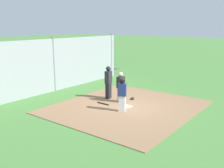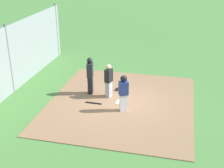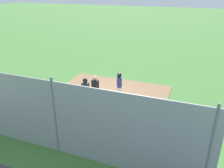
{
  "view_description": "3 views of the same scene",
  "coord_description": "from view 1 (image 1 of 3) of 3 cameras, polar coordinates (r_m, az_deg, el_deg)",
  "views": [
    {
      "loc": [
        10.35,
        7.03,
        4.07
      ],
      "look_at": [
        -0.28,
        -1.12,
        0.98
      ],
      "focal_mm": 42.02,
      "sensor_mm": 36.0,
      "label": 1
    },
    {
      "loc": [
        12.18,
        2.43,
        6.44
      ],
      "look_at": [
        0.21,
        -0.38,
        0.99
      ],
      "focal_mm": 49.45,
      "sensor_mm": 36.0,
      "label": 2
    },
    {
      "loc": [
        4.92,
        -11.86,
        6.43
      ],
      "look_at": [
        0.37,
        -0.1,
        1.03
      ],
      "focal_mm": 36.73,
      "sensor_mm": 36.0,
      "label": 3
    }
  ],
  "objects": [
    {
      "name": "home_plate",
      "position": [
        13.14,
        3.17,
        -4.87
      ],
      "size": [
        0.49,
        0.49,
        0.02
      ],
      "primitive_type": "cube",
      "rotation": [
        0.0,
        0.0,
        -0.12
      ],
      "color": "white",
      "rests_on": "dirt_infield"
    },
    {
      "name": "umpire",
      "position": [
        14.3,
        -0.79,
        0.54
      ],
      "size": [
        0.41,
        0.3,
        1.8
      ],
      "rotation": [
        0.0,
        0.0,
        1.69
      ],
      "color": "black",
      "rests_on": "dirt_infield"
    },
    {
      "name": "backstop_fence",
      "position": [
        16.33,
        -12.53,
        4.01
      ],
      "size": [
        12.0,
        0.1,
        3.35
      ],
      "color": "#93999E",
      "rests_on": "ground_plane"
    },
    {
      "name": "parking_lot",
      "position": [
        19.94,
        -20.05,
        0.49
      ],
      "size": [
        18.0,
        5.2,
        0.04
      ],
      "primitive_type": "cube",
      "color": "#424247",
      "rests_on": "ground_plane"
    },
    {
      "name": "dirt_infield",
      "position": [
        13.15,
        3.17,
        -4.98
      ],
      "size": [
        7.2,
        6.4,
        0.03
      ],
      "primitive_type": "cube",
      "color": "#896647",
      "rests_on": "ground_plane"
    },
    {
      "name": "runner",
      "position": [
        12.19,
        2.22,
        -1.8
      ],
      "size": [
        0.4,
        0.46,
        1.63
      ],
      "rotation": [
        0.0,
        0.0,
        3.6
      ],
      "color": "silver",
      "rests_on": "dirt_infield"
    },
    {
      "name": "parked_car_white",
      "position": [
        23.12,
        -7.35,
        4.3
      ],
      "size": [
        4.33,
        2.15,
        1.28
      ],
      "rotation": [
        0.0,
        0.0,
        0.08
      ],
      "color": "silver",
      "rests_on": "parking_lot"
    },
    {
      "name": "baseball_bat",
      "position": [
        13.52,
        -1.96,
        -4.26
      ],
      "size": [
        0.08,
        0.74,
        0.06
      ],
      "primitive_type": "cylinder",
      "rotation": [
        0.0,
        1.57,
        1.54
      ],
      "color": "black",
      "rests_on": "dirt_infield"
    },
    {
      "name": "catcher_mask",
      "position": [
        14.35,
        4.48,
        -3.13
      ],
      "size": [
        0.24,
        0.2,
        0.12
      ],
      "primitive_type": "ellipsoid",
      "color": "black",
      "rests_on": "dirt_infield"
    },
    {
      "name": "ground_plane",
      "position": [
        13.16,
        3.16,
        -5.04
      ],
      "size": [
        140.0,
        140.0,
        0.0
      ],
      "primitive_type": "plane",
      "color": "#477A38"
    },
    {
      "name": "catcher",
      "position": [
        13.67,
        1.9,
        -0.59
      ],
      "size": [
        0.44,
        0.35,
        1.6
      ],
      "rotation": [
        0.0,
        0.0,
        1.3
      ],
      "color": "#9E9EA3",
      "rests_on": "dirt_infield"
    },
    {
      "name": "parked_car_green",
      "position": [
        21.98,
        -13.53,
        3.6
      ],
      "size": [
        4.24,
        1.95,
        1.28
      ],
      "rotation": [
        0.0,
        0.0,
        3.12
      ],
      "color": "#235B38",
      "rests_on": "parking_lot"
    }
  ]
}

